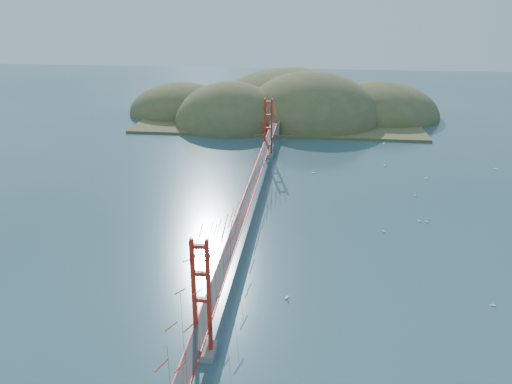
# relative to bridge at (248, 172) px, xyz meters

# --- Properties ---
(ground) EXTENTS (320.00, 320.00, 0.00)m
(ground) POSITION_rel_bridge_xyz_m (0.00, -0.18, -7.01)
(ground) COLOR #2E4F5D
(ground) RESTS_ON ground
(bridge) EXTENTS (2.20, 94.40, 12.00)m
(bridge) POSITION_rel_bridge_xyz_m (0.00, 0.00, 0.00)
(bridge) COLOR gray
(bridge) RESTS_ON ground
(far_headlands) EXTENTS (84.00, 58.00, 25.00)m
(far_headlands) POSITION_rel_bridge_xyz_m (2.21, 68.33, -7.01)
(far_headlands) COLOR brown
(far_headlands) RESTS_ON ground
(sailboat_1) EXTENTS (0.55, 0.55, 0.58)m
(sailboat_1) POSITION_rel_bridge_xyz_m (19.10, -2.58, -6.87)
(sailboat_1) COLOR white
(sailboat_1) RESTS_ON ground
(sailboat_4) EXTENTS (0.57, 0.57, 0.60)m
(sailboat_4) POSITION_rel_bridge_xyz_m (25.77, 11.38, -6.87)
(sailboat_4) COLOR white
(sailboat_4) RESTS_ON ground
(sailboat_15) EXTENTS (0.60, 0.60, 0.64)m
(sailboat_15) POSITION_rel_bridge_xyz_m (22.62, 26.50, -6.86)
(sailboat_15) COLOR white
(sailboat_15) RESTS_ON ground
(sailboat_7) EXTENTS (0.63, 0.57, 0.71)m
(sailboat_7) POSITION_rel_bridge_xyz_m (29.20, 20.10, -6.85)
(sailboat_7) COLOR white
(sailboat_7) RESTS_ON ground
(sailboat_17) EXTENTS (0.60, 0.51, 0.70)m
(sailboat_17) POSITION_rel_bridge_xyz_m (43.01, 26.90, -6.86)
(sailboat_17) COLOR white
(sailboat_17) RESTS_ON ground
(sailboat_2) EXTENTS (0.50, 0.40, 0.59)m
(sailboat_2) POSITION_rel_bridge_xyz_m (28.41, -19.21, -6.87)
(sailboat_2) COLOR white
(sailboat_2) RESTS_ON ground
(sailboat_0) EXTENTS (0.46, 0.52, 0.59)m
(sailboat_0) POSITION_rel_bridge_xyz_m (24.59, 1.51, -6.87)
(sailboat_0) COLOR white
(sailboat_0) RESTS_ON ground
(sailboat_16) EXTENTS (0.56, 0.56, 0.59)m
(sailboat_16) POSITION_rel_bridge_xyz_m (25.59, 1.35, -6.87)
(sailboat_16) COLOR white
(sailboat_16) RESTS_ON ground
(sailboat_3) EXTENTS (0.64, 0.60, 0.71)m
(sailboat_3) POSITION_rel_bridge_xyz_m (9.22, 20.57, -6.85)
(sailboat_3) COLOR white
(sailboat_3) RESTS_ON ground
(sailboat_extra_0) EXTENTS (0.65, 0.65, 0.73)m
(sailboat_extra_0) POSITION_rel_bridge_xyz_m (6.90, -20.30, -6.85)
(sailboat_extra_0) COLOR white
(sailboat_extra_0) RESTS_ON ground
(sailboat_extra_1) EXTENTS (0.47, 0.53, 0.61)m
(sailboat_extra_1) POSITION_rel_bridge_xyz_m (24.33, 41.82, -6.87)
(sailboat_extra_1) COLOR white
(sailboat_extra_1) RESTS_ON ground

